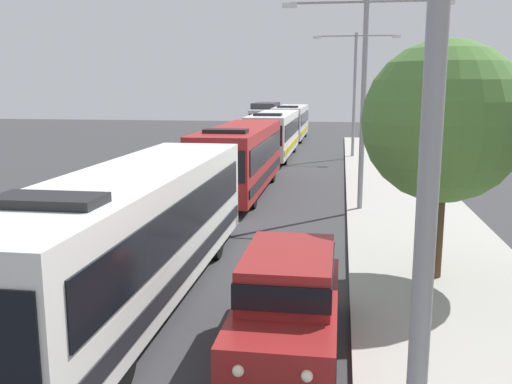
% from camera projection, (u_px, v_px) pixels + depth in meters
% --- Properties ---
extents(bus_lead, '(2.58, 12.43, 3.21)m').
position_uv_depth(bus_lead, '(135.00, 230.00, 12.85)').
color(bus_lead, silver).
rests_on(bus_lead, ground_plane).
extents(bus_second_in_line, '(2.58, 11.03, 3.21)m').
position_uv_depth(bus_second_in_line, '(240.00, 157.00, 26.10)').
color(bus_second_in_line, maroon).
rests_on(bus_second_in_line, ground_plane).
extents(bus_middle, '(2.58, 11.38, 3.21)m').
position_uv_depth(bus_middle, '(274.00, 133.00, 38.92)').
color(bus_middle, silver).
rests_on(bus_middle, ground_plane).
extents(bus_fourth_in_line, '(2.58, 10.88, 3.21)m').
position_uv_depth(bus_fourth_in_line, '(291.00, 121.00, 51.68)').
color(bus_fourth_in_line, silver).
rests_on(bus_fourth_in_line, ground_plane).
extents(white_suv, '(1.86, 4.83, 1.90)m').
position_uv_depth(white_suv, '(288.00, 297.00, 10.55)').
color(white_suv, maroon).
rests_on(white_suv, ground_plane).
extents(box_truck_oncoming, '(2.35, 7.76, 3.15)m').
position_uv_depth(box_truck_oncoming, '(265.00, 117.00, 58.52)').
color(box_truck_oncoming, white).
rests_on(box_truck_oncoming, ground_plane).
extents(streetlamp_near, '(5.05, 0.28, 8.05)m').
position_uv_depth(streetlamp_near, '(435.00, 73.00, 4.96)').
color(streetlamp_near, gray).
rests_on(streetlamp_near, sidewalk).
extents(streetlamp_mid, '(6.28, 0.28, 8.04)m').
position_uv_depth(streetlamp_mid, '(364.00, 80.00, 21.42)').
color(streetlamp_mid, gray).
rests_on(streetlamp_mid, sidewalk).
extents(streetlamp_far, '(5.72, 0.28, 8.21)m').
position_uv_depth(streetlamp_far, '(355.00, 82.00, 37.88)').
color(streetlamp_far, gray).
rests_on(streetlamp_far, sidewalk).
extents(roadside_tree, '(3.94, 3.94, 5.90)m').
position_uv_depth(roadside_tree, '(444.00, 122.00, 13.63)').
color(roadside_tree, '#4C3823').
rests_on(roadside_tree, sidewalk).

